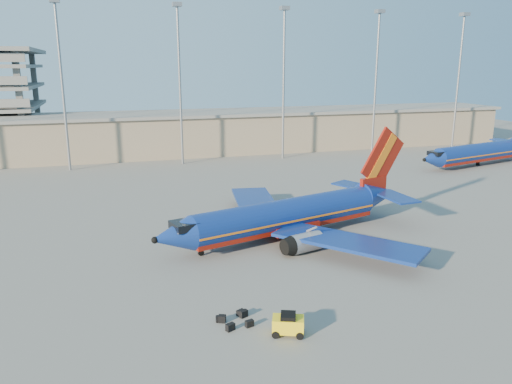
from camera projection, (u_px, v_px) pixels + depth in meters
ground at (298, 241)px, 52.73m from camera, size 220.00×220.00×0.00m
terminal_building at (242, 130)px, 108.24m from camera, size 122.00×16.00×8.50m
light_mast_row at (233, 68)px, 92.43m from camera, size 101.60×1.60×28.65m
aircraft_main at (292, 215)px, 53.75m from camera, size 31.81×30.17×11.01m
aircraft_second at (482, 152)px, 92.06m from camera, size 31.43×14.44×10.82m
baggage_tug at (288, 324)px, 34.20m from camera, size 2.51×2.03×1.56m
luggage_pile at (234, 319)px, 35.99m from camera, size 2.49×2.50×0.55m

